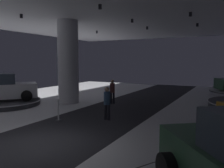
{
  "coord_description": "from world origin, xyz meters",
  "views": [
    {
      "loc": [
        5.84,
        -5.58,
        2.82
      ],
      "look_at": [
        -0.84,
        7.34,
        1.4
      ],
      "focal_mm": 37.86,
      "sensor_mm": 36.0,
      "label": 1
    }
  ],
  "objects_px": {
    "column_left": "(68,62)",
    "visitor_walking_near": "(107,101)",
    "display_car_mid_left": "(1,88)",
    "visitor_walking_far": "(112,90)",
    "display_platform_mid_left": "(2,102)"
  },
  "relations": [
    {
      "from": "column_left",
      "to": "visitor_walking_near",
      "type": "height_order",
      "value": "column_left"
    },
    {
      "from": "column_left",
      "to": "display_car_mid_left",
      "type": "relative_size",
      "value": 1.26
    },
    {
      "from": "visitor_walking_near",
      "to": "visitor_walking_far",
      "type": "relative_size",
      "value": 1.0
    },
    {
      "from": "column_left",
      "to": "display_platform_mid_left",
      "type": "distance_m",
      "value": 4.93
    },
    {
      "from": "display_car_mid_left",
      "to": "visitor_walking_far",
      "type": "distance_m",
      "value": 7.11
    },
    {
      "from": "display_platform_mid_left",
      "to": "visitor_walking_near",
      "type": "height_order",
      "value": "visitor_walking_near"
    },
    {
      "from": "display_platform_mid_left",
      "to": "visitor_walking_far",
      "type": "height_order",
      "value": "visitor_walking_far"
    },
    {
      "from": "display_platform_mid_left",
      "to": "display_car_mid_left",
      "type": "xyz_separation_m",
      "value": [
        -0.02,
        -0.02,
        0.9
      ]
    },
    {
      "from": "visitor_walking_near",
      "to": "column_left",
      "type": "bearing_deg",
      "value": 146.99
    },
    {
      "from": "column_left",
      "to": "visitor_walking_far",
      "type": "relative_size",
      "value": 3.46
    },
    {
      "from": "display_platform_mid_left",
      "to": "column_left",
      "type": "bearing_deg",
      "value": 39.86
    },
    {
      "from": "column_left",
      "to": "display_platform_mid_left",
      "type": "xyz_separation_m",
      "value": [
        -3.22,
        -2.69,
        -2.58
      ]
    },
    {
      "from": "display_platform_mid_left",
      "to": "display_car_mid_left",
      "type": "height_order",
      "value": "display_car_mid_left"
    },
    {
      "from": "display_car_mid_left",
      "to": "display_platform_mid_left",
      "type": "bearing_deg",
      "value": 50.05
    },
    {
      "from": "display_platform_mid_left",
      "to": "visitor_walking_far",
      "type": "distance_m",
      "value": 7.11
    }
  ]
}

